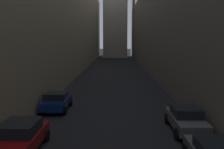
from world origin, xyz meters
TOP-DOWN VIEW (x-y plane):
  - ground_plane at (0.00, 48.00)m, footprint 264.00×264.00m
  - building_block_left at (-12.40, 50.00)m, footprint 13.79×108.00m
  - building_block_right at (11.56, 50.00)m, footprint 12.11×108.00m
  - parked_car_left_third at (-4.40, 18.18)m, footprint 2.01×4.31m
  - parked_car_left_far at (-4.40, 26.31)m, footprint 1.97×4.05m
  - parked_car_right_far at (4.40, 21.45)m, footprint 1.93×4.49m

SIDE VIEW (x-z plane):
  - ground_plane at x=0.00m, z-range 0.00..0.00m
  - parked_car_left_far at x=-4.40m, z-range 0.02..1.44m
  - parked_car_right_far at x=4.40m, z-range 0.03..1.49m
  - parked_car_left_third at x=-4.40m, z-range 0.03..1.55m
  - building_block_left at x=-12.40m, z-range 0.00..18.40m
  - building_block_right at x=11.56m, z-range 0.00..21.17m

